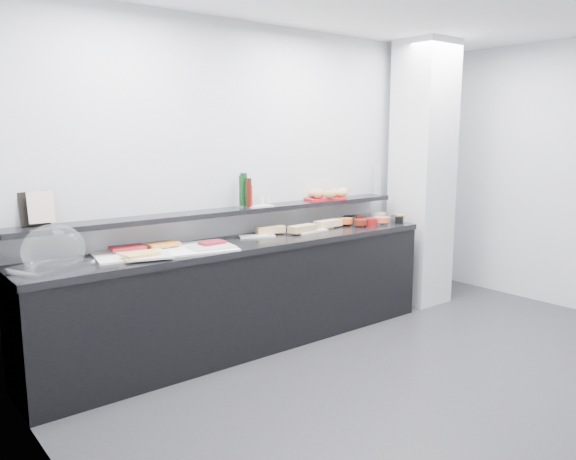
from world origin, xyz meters
TOP-DOWN VIEW (x-y plane):
  - ground at (0.00, 0.00)m, footprint 5.00×5.00m
  - back_wall at (0.00, 2.00)m, footprint 5.00×0.02m
  - column at (1.50, 1.65)m, footprint 0.50×0.50m
  - buffet_cabinet at (-0.70, 1.70)m, footprint 3.60×0.60m
  - counter_top at (-0.70, 1.70)m, footprint 3.62×0.62m
  - wall_shelf at (-0.70, 1.88)m, footprint 3.60×0.25m
  - cloche_base at (-2.23, 1.67)m, footprint 0.53×0.45m
  - cloche_dome at (-2.21, 1.68)m, footprint 0.41×0.27m
  - linen_runner at (-1.40, 1.72)m, footprint 1.09×0.67m
  - platter_meat_a at (-1.60, 1.79)m, footprint 0.32×0.23m
  - food_meat_a at (-1.64, 1.85)m, footprint 0.27×0.19m
  - platter_salmon at (-1.42, 1.85)m, footprint 0.28×0.20m
  - food_salmon at (-1.38, 1.82)m, footprint 0.24×0.16m
  - platter_cheese at (-1.62, 1.55)m, footprint 0.37×0.30m
  - food_cheese at (-1.67, 1.57)m, footprint 0.25×0.17m
  - platter_meat_b at (-1.09, 1.57)m, footprint 0.36×0.26m
  - food_meat_b at (-1.05, 1.63)m, footprint 0.19×0.13m
  - sandwich_plate_left at (-0.51, 1.80)m, footprint 0.33×0.24m
  - sandwich_food_left at (-0.35, 1.82)m, footprint 0.27×0.16m
  - tongs_left at (-0.38, 1.74)m, footprint 0.15×0.07m
  - sandwich_plate_mid at (0.00, 1.70)m, footprint 0.36×0.18m
  - sandwich_food_mid at (-0.10, 1.68)m, footprint 0.28×0.13m
  - tongs_mid at (-0.13, 1.65)m, footprint 0.15×0.07m
  - sandwich_plate_right at (0.15, 1.81)m, footprint 0.35×0.19m
  - sandwich_food_right at (0.27, 1.76)m, footprint 0.29×0.13m
  - tongs_right at (0.31, 1.74)m, footprint 0.14×0.09m
  - bowl_glass_fruit at (0.62, 1.83)m, footprint 0.20×0.20m
  - fill_glass_fruit at (0.50, 1.77)m, footprint 0.17×0.17m
  - bowl_black_jam at (0.66, 1.85)m, footprint 0.18×0.18m
  - fill_black_jam at (0.73, 1.83)m, footprint 0.14×0.14m
  - bowl_glass_cream at (1.02, 1.78)m, footprint 0.22×0.22m
  - fill_glass_cream at (1.03, 1.83)m, footprint 0.19×0.19m
  - bowl_red_jam at (0.70, 1.62)m, footprint 0.15×0.15m
  - fill_red_jam at (0.56, 1.61)m, footprint 0.13×0.13m
  - bowl_glass_salmon at (0.90, 1.57)m, footprint 0.15×0.15m
  - fill_glass_salmon at (0.83, 1.60)m, footprint 0.16×0.16m
  - bowl_black_fruit at (1.03, 1.57)m, footprint 0.15×0.15m
  - fill_black_fruit at (1.09, 1.58)m, footprint 0.11×0.11m
  - framed_print at (-2.24, 1.99)m, footprint 0.19×0.07m
  - print_art at (-2.20, 1.93)m, footprint 0.17×0.06m
  - condiment_tray at (-0.45, 1.85)m, footprint 0.23×0.15m
  - bottle_green_a at (-0.58, 1.91)m, footprint 0.08×0.08m
  - bottle_brown at (-0.56, 1.85)m, footprint 0.07×0.07m
  - bottle_green_b at (-0.56, 1.91)m, footprint 0.07×0.07m
  - bottle_hot at (-0.55, 1.84)m, footprint 0.05×0.05m
  - shaker_salt at (-0.37, 1.91)m, footprint 0.04×0.04m
  - shaker_pepper at (-0.30, 1.91)m, footprint 0.04×0.04m
  - bread_tray at (0.35, 1.91)m, footprint 0.43×0.35m
  - bread_roll_nw at (0.28, 1.95)m, footprint 0.18×0.15m
  - bread_roll_n at (0.31, 1.93)m, footprint 0.15×0.12m
  - bread_roll_ne at (0.62, 1.92)m, footprint 0.16×0.12m
  - bread_roll_s at (0.32, 1.79)m, footprint 0.14×0.11m
  - bread_roll_se at (0.52, 1.83)m, footprint 0.18×0.14m
  - bread_roll_midw at (0.25, 1.87)m, footprint 0.15×0.12m
  - bread_roll_mide at (0.45, 1.86)m, footprint 0.14×0.12m
  - carafe at (1.09, 1.91)m, footprint 0.10×0.10m

SIDE VIEW (x-z plane):
  - ground at x=0.00m, z-range 0.00..0.00m
  - buffet_cabinet at x=-0.70m, z-range 0.00..0.85m
  - counter_top at x=-0.70m, z-range 0.85..0.90m
  - linen_runner at x=-1.40m, z-range 0.90..0.91m
  - sandwich_plate_left at x=-0.51m, z-range 0.90..0.91m
  - sandwich_plate_mid at x=0.00m, z-range 0.90..0.91m
  - sandwich_plate_right at x=0.15m, z-range 0.90..0.91m
  - tongs_left at x=-0.38m, z-range 0.91..0.92m
  - tongs_mid at x=-0.13m, z-range 0.92..0.92m
  - tongs_right at x=0.31m, z-range 0.92..0.92m
  - cloche_base at x=-2.23m, z-range 0.90..0.94m
  - platter_meat_a at x=-1.60m, z-range 0.92..0.93m
  - platter_salmon at x=-1.42m, z-range 0.92..0.93m
  - platter_cheese at x=-1.62m, z-range 0.92..0.93m
  - platter_meat_b at x=-1.09m, z-range 0.92..0.93m
  - bowl_glass_fruit at x=0.62m, z-range 0.90..0.97m
  - bowl_black_jam at x=0.66m, z-range 0.90..0.97m
  - bowl_glass_cream at x=1.02m, z-range 0.90..0.97m
  - bowl_red_jam at x=0.70m, z-range 0.90..0.97m
  - bowl_glass_salmon at x=0.90m, z-range 0.90..0.97m
  - bowl_black_fruit at x=1.03m, z-range 0.90..0.97m
  - food_meat_a at x=-1.64m, z-range 0.93..0.95m
  - food_salmon at x=-1.38m, z-range 0.93..0.95m
  - food_cheese at x=-1.67m, z-range 0.93..0.95m
  - food_meat_b at x=-1.05m, z-range 0.93..0.95m
  - sandwich_food_left at x=-0.35m, z-range 0.91..0.97m
  - sandwich_food_mid at x=-0.10m, z-range 0.91..0.97m
  - sandwich_food_right at x=0.27m, z-range 0.91..0.97m
  - fill_glass_fruit at x=0.50m, z-range 0.92..0.97m
  - fill_black_jam at x=0.73m, z-range 0.92..0.97m
  - fill_glass_cream at x=1.03m, z-range 0.92..0.97m
  - fill_red_jam at x=0.56m, z-range 0.92..0.97m
  - fill_glass_salmon at x=0.83m, z-range 0.92..0.97m
  - fill_black_fruit at x=1.09m, z-range 0.92..0.97m
  - cloche_dome at x=-2.21m, z-range 0.86..1.20m
  - wall_shelf at x=-0.70m, z-range 1.11..1.15m
  - condiment_tray at x=-0.45m, z-range 1.15..1.16m
  - bread_tray at x=0.35m, z-range 1.15..1.17m
  - shaker_salt at x=-0.37m, z-range 1.16..1.23m
  - shaker_pepper at x=-0.30m, z-range 1.16..1.23m
  - bread_roll_nw at x=0.28m, z-range 1.17..1.25m
  - bread_roll_n at x=0.31m, z-range 1.17..1.25m
  - bread_roll_ne at x=0.62m, z-range 1.17..1.25m
  - bread_roll_s at x=0.32m, z-range 1.17..1.25m
  - bread_roll_se at x=0.52m, z-range 1.17..1.25m
  - bread_roll_midw at x=0.25m, z-range 1.17..1.25m
  - bread_roll_mide at x=0.45m, z-range 1.17..1.25m
  - bottle_hot at x=-0.55m, z-range 1.16..1.34m
  - framed_print at x=-2.24m, z-range 1.15..1.41m
  - print_art at x=-2.20m, z-range 1.17..1.39m
  - bottle_brown at x=-0.56m, z-range 1.16..1.40m
  - bottle_green_a at x=-0.58m, z-range 1.16..1.42m
  - carafe at x=1.09m, z-range 1.15..1.45m
  - bottle_green_b at x=-0.56m, z-range 1.16..1.44m
  - back_wall at x=0.00m, z-range 0.00..2.70m
  - column at x=1.50m, z-range 0.00..2.70m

